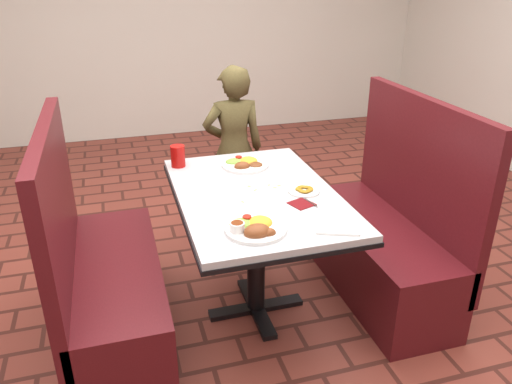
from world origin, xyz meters
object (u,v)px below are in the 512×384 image
(booth_bench_right, at_px, (385,241))
(far_dinner_plate, at_px, (245,162))
(plantain_plate, at_px, (304,190))
(booth_bench_left, at_px, (107,285))
(red_tumbler, at_px, (178,156))
(near_dinner_plate, at_px, (255,225))
(dining_table, at_px, (256,209))
(diner_person, at_px, (234,149))

(booth_bench_right, xyz_separation_m, far_dinner_plate, (-0.76, 0.37, 0.45))
(plantain_plate, bearing_deg, booth_bench_left, 176.10)
(booth_bench_left, height_order, red_tumbler, booth_bench_left)
(near_dinner_plate, height_order, plantain_plate, near_dinner_plate)
(booth_bench_left, bearing_deg, far_dinner_plate, 23.99)
(dining_table, relative_size, booth_bench_left, 1.01)
(near_dinner_plate, height_order, red_tumbler, red_tumbler)
(near_dinner_plate, distance_m, plantain_plate, 0.49)
(booth_bench_left, xyz_separation_m, red_tumbler, (0.47, 0.48, 0.48))
(booth_bench_left, bearing_deg, booth_bench_right, 0.00)
(far_dinner_plate, bearing_deg, booth_bench_left, -156.01)
(near_dinner_plate, distance_m, red_tumbler, 0.91)
(near_dinner_plate, xyz_separation_m, far_dinner_plate, (0.17, 0.77, -0.01))
(plantain_plate, bearing_deg, dining_table, 163.43)
(booth_bench_right, bearing_deg, far_dinner_plate, 153.72)
(booth_bench_right, height_order, near_dinner_plate, booth_bench_right)
(red_tumbler, bearing_deg, booth_bench_right, -23.06)
(diner_person, bearing_deg, red_tumbler, 53.45)
(booth_bench_right, bearing_deg, near_dinner_plate, -156.52)
(far_dinner_plate, xyz_separation_m, red_tumbler, (-0.37, 0.11, 0.04))
(plantain_plate, bearing_deg, booth_bench_right, 7.17)
(dining_table, bearing_deg, diner_person, 82.17)
(plantain_plate, bearing_deg, diner_person, 94.54)
(booth_bench_right, distance_m, far_dinner_plate, 0.95)
(dining_table, xyz_separation_m, booth_bench_left, (-0.80, 0.00, -0.32))
(near_dinner_plate, bearing_deg, plantain_plate, 42.42)
(diner_person, bearing_deg, near_dinner_plate, 82.20)
(dining_table, distance_m, diner_person, 1.08)
(booth_bench_left, height_order, far_dinner_plate, booth_bench_left)
(red_tumbler, bearing_deg, diner_person, 50.81)
(booth_bench_right, height_order, far_dinner_plate, booth_bench_right)
(dining_table, distance_m, near_dinner_plate, 0.44)
(booth_bench_right, relative_size, red_tumbler, 9.57)
(booth_bench_right, relative_size, diner_person, 0.99)
(booth_bench_left, bearing_deg, near_dinner_plate, -30.71)
(booth_bench_right, distance_m, near_dinner_plate, 1.10)
(far_dinner_plate, distance_m, plantain_plate, 0.49)
(diner_person, bearing_deg, booth_bench_right, 124.04)
(plantain_plate, distance_m, red_tumbler, 0.79)
(red_tumbler, bearing_deg, plantain_plate, -44.12)
(plantain_plate, relative_size, red_tumbler, 1.30)
(far_dinner_plate, bearing_deg, diner_person, 81.36)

